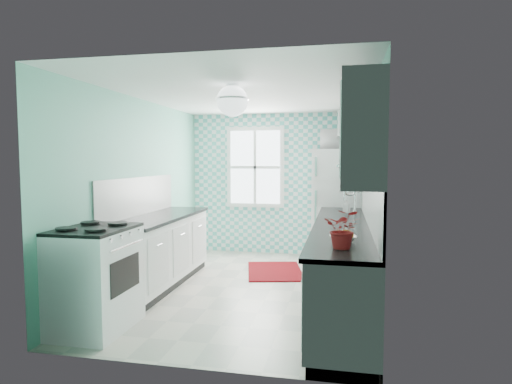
% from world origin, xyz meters
% --- Properties ---
extents(floor, '(3.00, 4.40, 0.02)m').
position_xyz_m(floor, '(0.00, 0.00, -0.01)').
color(floor, beige).
rests_on(floor, ground).
extents(ceiling, '(3.00, 4.40, 0.02)m').
position_xyz_m(ceiling, '(0.00, 0.00, 2.51)').
color(ceiling, white).
rests_on(ceiling, wall_back).
extents(wall_back, '(3.00, 0.02, 2.50)m').
position_xyz_m(wall_back, '(0.00, 2.21, 1.25)').
color(wall_back, '#6CC2A7').
rests_on(wall_back, floor).
extents(wall_front, '(3.00, 0.02, 2.50)m').
position_xyz_m(wall_front, '(0.00, -2.21, 1.25)').
color(wall_front, '#6CC2A7').
rests_on(wall_front, floor).
extents(wall_left, '(0.02, 4.40, 2.50)m').
position_xyz_m(wall_left, '(-1.51, 0.00, 1.25)').
color(wall_left, '#6CC2A7').
rests_on(wall_left, floor).
extents(wall_right, '(0.02, 4.40, 2.50)m').
position_xyz_m(wall_right, '(1.51, 0.00, 1.25)').
color(wall_right, '#6CC2A7').
rests_on(wall_right, floor).
extents(accent_wall, '(3.00, 0.01, 2.50)m').
position_xyz_m(accent_wall, '(0.00, 2.19, 1.25)').
color(accent_wall, '#4FBAB2').
rests_on(accent_wall, wall_back).
extents(window, '(1.04, 0.05, 1.44)m').
position_xyz_m(window, '(-0.35, 2.16, 1.55)').
color(window, white).
rests_on(window, wall_back).
extents(backsplash_right, '(0.02, 3.60, 0.51)m').
position_xyz_m(backsplash_right, '(1.49, -0.40, 1.20)').
color(backsplash_right, white).
rests_on(backsplash_right, wall_right).
extents(backsplash_left, '(0.02, 2.15, 0.51)m').
position_xyz_m(backsplash_left, '(-1.49, -0.07, 1.20)').
color(backsplash_left, white).
rests_on(backsplash_left, wall_left).
extents(upper_cabinets_right, '(0.33, 3.20, 0.90)m').
position_xyz_m(upper_cabinets_right, '(1.33, -0.60, 1.90)').
color(upper_cabinets_right, white).
rests_on(upper_cabinets_right, wall_right).
extents(upper_cabinet_fridge, '(0.40, 0.74, 0.40)m').
position_xyz_m(upper_cabinet_fridge, '(1.30, 1.83, 2.25)').
color(upper_cabinet_fridge, white).
rests_on(upper_cabinet_fridge, wall_right).
extents(ceiling_light, '(0.34, 0.34, 0.35)m').
position_xyz_m(ceiling_light, '(0.00, -0.80, 2.32)').
color(ceiling_light, silver).
rests_on(ceiling_light, ceiling).
extents(base_cabinets_right, '(0.60, 3.60, 0.90)m').
position_xyz_m(base_cabinets_right, '(1.20, -0.40, 0.45)').
color(base_cabinets_right, white).
rests_on(base_cabinets_right, floor).
extents(countertop_right, '(0.63, 3.60, 0.04)m').
position_xyz_m(countertop_right, '(1.19, -0.40, 0.92)').
color(countertop_right, black).
rests_on(countertop_right, base_cabinets_right).
extents(base_cabinets_left, '(0.60, 2.15, 0.90)m').
position_xyz_m(base_cabinets_left, '(-1.20, -0.07, 0.45)').
color(base_cabinets_left, white).
rests_on(base_cabinets_left, floor).
extents(countertop_left, '(0.63, 2.15, 0.04)m').
position_xyz_m(countertop_left, '(-1.19, -0.07, 0.92)').
color(countertop_left, black).
rests_on(countertop_left, base_cabinets_left).
extents(fridge, '(0.81, 0.80, 1.86)m').
position_xyz_m(fridge, '(1.11, 1.82, 0.93)').
color(fridge, silver).
rests_on(fridge, floor).
extents(stove, '(0.67, 0.83, 1.01)m').
position_xyz_m(stove, '(-1.20, -1.62, 0.53)').
color(stove, silver).
rests_on(stove, floor).
extents(sink, '(0.44, 0.37, 0.53)m').
position_xyz_m(sink, '(1.20, 0.58, 0.93)').
color(sink, silver).
rests_on(sink, countertop_right).
extents(rug, '(1.02, 1.28, 0.02)m').
position_xyz_m(rug, '(0.21, 0.90, 0.01)').
color(rug, '#6E0B02').
rests_on(rug, floor).
extents(dish_towel, '(0.03, 0.27, 0.40)m').
position_xyz_m(dish_towel, '(0.89, 0.72, 0.48)').
color(dish_towel, '#559C8C').
rests_on(dish_towel, base_cabinets_right).
extents(fruit_bowl, '(0.27, 0.27, 0.06)m').
position_xyz_m(fruit_bowl, '(1.20, -1.46, 0.97)').
color(fruit_bowl, white).
rests_on(fruit_bowl, countertop_right).
extents(potted_plant, '(0.34, 0.30, 0.33)m').
position_xyz_m(potted_plant, '(1.20, -1.77, 1.11)').
color(potted_plant, '#A23322').
rests_on(potted_plant, countertop_right).
extents(soap_bottle, '(0.11, 0.11, 0.18)m').
position_xyz_m(soap_bottle, '(1.25, 0.72, 1.03)').
color(soap_bottle, silver).
rests_on(soap_bottle, countertop_right).
extents(microwave, '(0.58, 0.40, 0.32)m').
position_xyz_m(microwave, '(1.11, 1.82, 2.01)').
color(microwave, white).
rests_on(microwave, fridge).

